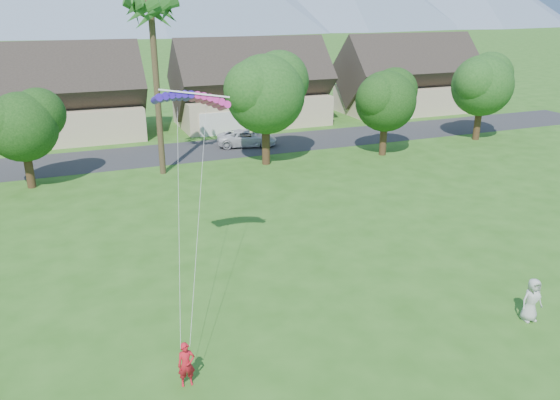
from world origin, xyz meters
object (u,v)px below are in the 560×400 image
watcher (532,300)px  parafoil_kite (191,96)px  kite_flyer (186,364)px  parked_car (247,138)px

watcher → parafoil_kite: parafoil_kite is taller
watcher → parafoil_kite: 15.78m
parafoil_kite → watcher: bearing=-35.6°
kite_flyer → parked_car: bearing=69.8°
kite_flyer → parafoil_kite: bearing=74.2°
parked_car → watcher: bearing=-163.9°
kite_flyer → parked_car: size_ratio=0.30×
watcher → parafoil_kite: bearing=151.3°
parked_car → kite_flyer: bearing=171.4°
watcher → kite_flyer: bearing=-178.4°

